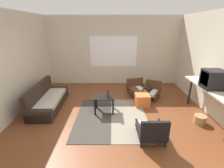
{
  "coord_description": "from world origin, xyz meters",
  "views": [
    {
      "loc": [
        -0.05,
        -3.45,
        2.3
      ],
      "look_at": [
        -0.05,
        0.69,
        0.79
      ],
      "focal_mm": 25.62,
      "sensor_mm": 36.0,
      "label": 1
    }
  ],
  "objects": [
    {
      "name": "couch",
      "position": [
        -1.98,
        0.84,
        0.22
      ],
      "size": [
        0.74,
        1.82,
        0.73
      ],
      "color": "black",
      "rests_on": "ground"
    },
    {
      "name": "armchair_striped_foreground",
      "position": [
        0.77,
        -0.66,
        0.25
      ],
      "size": [
        0.58,
        0.65,
        0.6
      ],
      "color": "black",
      "rests_on": "ground"
    },
    {
      "name": "ground_plane",
      "position": [
        0.0,
        0.0,
        0.0
      ],
      "size": [
        7.8,
        7.8,
        0.0
      ],
      "primitive_type": "plane",
      "color": "brown"
    },
    {
      "name": "armchair_corner",
      "position": [
        1.29,
        1.58,
        0.23
      ],
      "size": [
        0.78,
        0.82,
        0.54
      ],
      "color": "#472D19",
      "rests_on": "ground"
    },
    {
      "name": "crt_television",
      "position": [
        2.34,
        0.12,
        1.12
      ],
      "size": [
        0.45,
        0.43,
        0.45
      ],
      "color": "black",
      "rests_on": "console_shelf"
    },
    {
      "name": "clay_vase",
      "position": [
        2.34,
        0.49,
        1.03
      ],
      "size": [
        0.2,
        0.2,
        0.34
      ],
      "color": "#935B38",
      "rests_on": "console_shelf"
    },
    {
      "name": "wicker_basket",
      "position": [
        2.14,
        -0.01,
        0.11
      ],
      "size": [
        0.3,
        0.3,
        0.21
      ],
      "primitive_type": "cylinder",
      "color": "#9E7A4C",
      "rests_on": "ground"
    },
    {
      "name": "ottoman_orange",
      "position": [
        0.86,
        0.98,
        0.18
      ],
      "size": [
        0.44,
        0.44,
        0.36
      ],
      "primitive_type": "cube",
      "rotation": [
        0.0,
        0.0,
        0.05
      ],
      "color": "#D1662D",
      "rests_on": "ground"
    },
    {
      "name": "glass_bottle",
      "position": [
        -0.16,
        0.53,
        0.61
      ],
      "size": [
        0.07,
        0.07,
        0.32
      ],
      "color": "#5B2319",
      "rests_on": "coffee_table"
    },
    {
      "name": "far_wall_with_window",
      "position": [
        0.0,
        3.06,
        1.35
      ],
      "size": [
        5.6,
        0.13,
        2.7
      ],
      "color": "beige",
      "rests_on": "ground"
    },
    {
      "name": "armchair_by_window",
      "position": [
        0.82,
        1.84,
        0.24
      ],
      "size": [
        0.76,
        0.72,
        0.53
      ],
      "color": "#472D19",
      "rests_on": "ground"
    },
    {
      "name": "console_shelf",
      "position": [
        2.34,
        0.19,
        0.8
      ],
      "size": [
        0.42,
        1.88,
        0.9
      ],
      "color": "beige",
      "rests_on": "ground"
    },
    {
      "name": "side_wall_right",
      "position": [
        2.66,
        0.3,
        1.35
      ],
      "size": [
        0.12,
        6.6,
        2.7
      ],
      "primitive_type": "cube",
      "color": "beige",
      "rests_on": "ground"
    },
    {
      "name": "area_rug",
      "position": [
        -0.07,
        0.27,
        0.01
      ],
      "size": [
        1.87,
        2.12,
        0.01
      ],
      "color": "#38332D",
      "rests_on": "ground"
    },
    {
      "name": "coffee_table",
      "position": [
        -0.27,
        0.59,
        0.36
      ],
      "size": [
        0.57,
        0.48,
        0.47
      ],
      "color": "black",
      "rests_on": "ground"
    },
    {
      "name": "side_wall_left",
      "position": [
        -2.66,
        0.3,
        1.35
      ],
      "size": [
        0.12,
        6.6,
        2.7
      ],
      "primitive_type": "cube",
      "color": "beige",
      "rests_on": "ground"
    }
  ]
}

